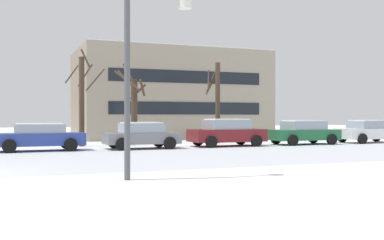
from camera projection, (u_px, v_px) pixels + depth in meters
street_lamp at (141, 61)px, 12.43m from camera, size 1.90×0.36×5.11m
parked_car_blue at (40, 137)px, 22.62m from camera, size 4.25×1.99×1.35m
parked_car_gray at (141, 135)px, 24.17m from camera, size 3.84×2.12×1.38m
parked_car_maroon at (227, 132)px, 26.21m from camera, size 4.24×2.14×1.55m
parked_car_green at (304, 132)px, 27.89m from camera, size 4.21×2.05×1.45m
parked_car_white at (370, 131)px, 29.73m from camera, size 4.36×2.08×1.45m
tree_far_mid at (134, 107)px, 28.21m from camera, size 2.07×2.07×4.87m
tree_far_right at (82, 99)px, 26.10m from camera, size 2.17×1.72×5.43m
tree_far_left at (217, 101)px, 29.35m from camera, size 1.16×1.16×5.08m
building_far_right at (169, 95)px, 37.70m from camera, size 14.50×9.09×6.90m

